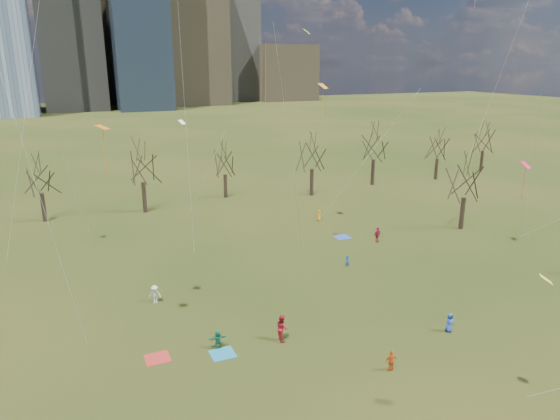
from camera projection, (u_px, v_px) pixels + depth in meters
name	position (u px, v px, depth m)	size (l,w,h in m)	color
ground	(353.00, 358.00, 33.09)	(500.00, 500.00, 0.00)	black
downtown_skyline	(81.00, 12.00, 206.04)	(212.50, 78.00, 118.00)	slate
bare_tree_row	(200.00, 166.00, 64.00)	(113.04, 29.80, 9.50)	black
blanket_teal	(223.00, 354.00, 33.50)	(1.60, 1.50, 0.03)	teal
blanket_navy	(342.00, 237.00, 56.02)	(1.60, 1.50, 0.03)	#2843BB
blanket_crimson	(157.00, 358.00, 33.00)	(1.60, 1.50, 0.03)	#B52A24
person_0	(450.00, 323.00, 36.10)	(0.72, 0.47, 1.46)	#2949B2
person_2	(282.00, 328.00, 34.96)	(0.93, 0.73, 1.92)	#B31927
person_4	(391.00, 361.00, 31.49)	(0.84, 0.35, 1.43)	#E55619
person_5	(218.00, 339.00, 34.00)	(1.28, 0.41, 1.38)	#1C7E53
person_8	(347.00, 261.00, 47.79)	(0.54, 0.42, 1.12)	#2A6EB9
person_9	(155.00, 294.00, 40.49)	(0.98, 0.56, 1.52)	white
person_10	(377.00, 235.00, 54.33)	(0.99, 0.41, 1.69)	#AE1840
person_12	(319.00, 215.00, 61.70)	(0.67, 0.44, 1.38)	orange
kites_airborne	(301.00, 128.00, 42.43)	(75.32, 48.19, 36.25)	orange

